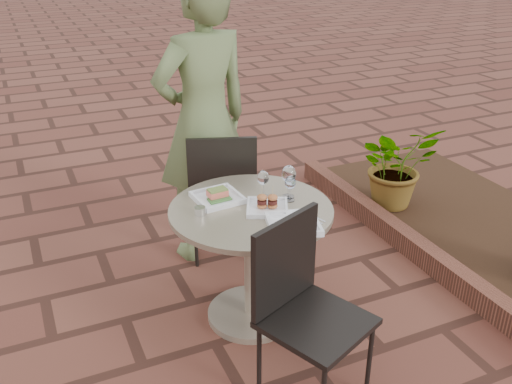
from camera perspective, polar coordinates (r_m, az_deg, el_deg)
name	(u,v)px	position (r m, az deg, el deg)	size (l,w,h in m)	color
ground	(216,344)	(3.31, -4.06, -14.89)	(60.00, 60.00, 0.00)	brown
cafe_table	(251,247)	(3.22, -0.49, -5.49)	(0.90, 0.90, 0.73)	gray
chair_far	(222,186)	(3.78, -3.40, 0.55)	(0.56, 0.56, 0.93)	black
chair_near	(302,297)	(2.72, 4.58, -10.44)	(0.58, 0.58, 0.93)	black
diner	(204,122)	(3.74, -5.26, 7.00)	(0.70, 0.46, 1.92)	#516035
plate_salmon	(218,197)	(3.19, -3.85, -0.48)	(0.27, 0.27, 0.07)	white
plate_sliders	(267,205)	(3.07, 1.13, -1.34)	(0.29, 0.29, 0.14)	white
plate_tuna	(293,224)	(2.92, 3.75, -3.19)	(0.32, 0.32, 0.03)	white
wine_glass_right	(290,183)	(3.15, 3.45, 0.88)	(0.06, 0.06, 0.15)	white
wine_glass_mid	(263,178)	(3.18, 0.71, 1.38)	(0.07, 0.07, 0.16)	white
wine_glass_far	(289,175)	(3.17, 3.30, 1.71)	(0.08, 0.08, 0.19)	white
steel_ramekin	(200,211)	(3.04, -5.62, -1.90)	(0.06, 0.06, 0.05)	silver
cutlery_set	(311,218)	(3.01, 5.53, -2.59)	(0.08, 0.17, 0.00)	silver
planter_curb	(414,246)	(4.17, 15.54, -5.27)	(0.12, 3.00, 0.15)	brown
mulch_bed	(489,232)	(4.63, 22.28, -3.71)	(1.30, 3.00, 0.06)	black
potted_plant_a	(396,165)	(4.63, 13.86, 2.64)	(0.61, 0.53, 0.68)	#33662D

